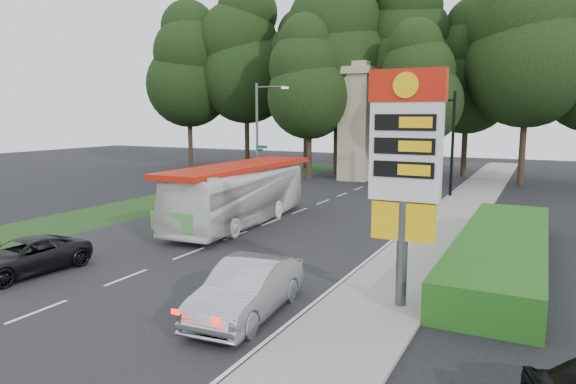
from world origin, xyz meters
The scene contains 21 objects.
ground centered at (0.00, 0.00, 0.00)m, with size 120.00×120.00×0.00m, color black.
road_surface centered at (0.00, 12.00, 0.01)m, with size 14.00×80.00×0.02m, color black.
sidewalk_right centered at (8.50, 12.00, 0.06)m, with size 3.00×80.00×0.12m, color gray.
grass_verge_left centered at (-9.50, 18.00, 0.01)m, with size 5.00×50.00×0.02m, color #193814.
hedge centered at (11.50, 8.00, 0.60)m, with size 3.00×14.00×1.20m, color #1A5115.
gas_station_pylon centered at (9.20, 1.99, 4.45)m, with size 2.10×0.45×6.85m.
traffic_signal_mast centered at (5.68, 24.00, 4.67)m, with size 6.10×0.35×7.20m.
streetlight_signs centered at (-6.99, 22.01, 4.44)m, with size 2.75×0.98×8.00m.
monument centered at (-2.00, 30.00, 5.10)m, with size 3.00×3.00×10.05m.
tree_far_west centered at (-22.00, 33.00, 10.68)m, with size 8.96×8.96×17.60m.
tree_west_mid centered at (-16.00, 35.00, 11.69)m, with size 9.80×9.80×19.25m.
tree_west_near centered at (-10.00, 37.00, 10.02)m, with size 8.40×8.40×16.50m.
tree_center_left centered at (-5.00, 33.00, 12.02)m, with size 10.08×10.08×19.80m.
tree_center_right centered at (1.00, 35.00, 11.02)m, with size 9.24×9.24×18.15m.
tree_east_near centered at (6.00, 37.00, 9.68)m, with size 8.12×8.12×15.95m.
tree_east_mid centered at (11.00, 33.00, 11.35)m, with size 9.52×9.52×18.70m.
tree_monument_left centered at (-6.00, 29.00, 8.68)m, with size 7.28×7.28×14.30m.
tree_monument_right centered at (3.50, 29.50, 8.01)m, with size 6.72×6.72×13.20m.
transit_bus centered at (-1.25, 9.95, 1.55)m, with size 2.60×11.13×3.10m, color white.
sedan_silver centered at (5.50, -0.48, 0.78)m, with size 1.66×4.75×1.57m, color #A9ABB1.
suv_charcoal centered at (-3.56, -0.76, 0.63)m, with size 2.09×4.54×1.26m, color black.
Camera 1 is at (12.71, -12.28, 5.59)m, focal length 32.00 mm.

